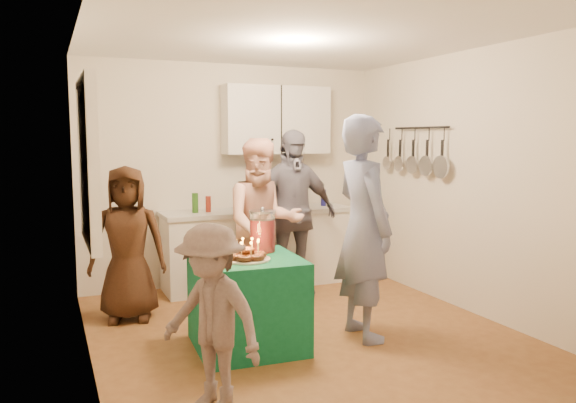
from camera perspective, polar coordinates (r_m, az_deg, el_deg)
name	(u,v)px	position (r m, az deg, el deg)	size (l,w,h in m)	color
floor	(303,333)	(5.17, 1.58, -13.18)	(4.00, 4.00, 0.00)	brown
ceiling	(304,36)	(4.94, 1.68, 16.50)	(4.00, 4.00, 0.00)	white
back_wall	(233,175)	(6.75, -5.59, 2.72)	(3.60, 3.60, 0.00)	silver
left_wall	(85,197)	(4.44, -19.91, 0.41)	(4.00, 4.00, 0.00)	silver
right_wall	(467,182)	(5.88, 17.74, 1.89)	(4.00, 4.00, 0.00)	silver
window_night	(85,162)	(4.72, -19.90, 3.79)	(0.04, 1.00, 1.20)	black
counter	(258,249)	(6.65, -3.06, -4.88)	(2.20, 0.58, 0.86)	white
countertop	(258,211)	(6.57, -3.08, -0.99)	(2.24, 0.62, 0.05)	beige
upper_cabinet	(276,120)	(6.77, -1.18, 8.27)	(1.30, 0.30, 0.80)	white
pot_rack	(419,151)	(6.36, 13.13, 5.06)	(0.12, 1.00, 0.60)	black
microwave	(280,196)	(6.66, -0.81, 0.53)	(0.50, 0.34, 0.28)	white
party_table	(247,302)	(4.74, -4.16, -10.19)	(0.85, 0.85, 0.76)	#0E603C
donut_cake	(247,249)	(4.53, -4.20, -4.86)	(0.38, 0.38, 0.18)	#381C0C
punch_jar	(262,232)	(4.85, -2.61, -3.13)	(0.22, 0.22, 0.34)	red
man_birthday	(364,228)	(4.89, 7.69, -2.65)	(0.71, 0.47, 1.94)	#7A84B1
woman_back_left	(127,244)	(5.56, -16.02, -4.12)	(0.72, 0.47, 1.48)	#593119
woman_back_center	(263,224)	(5.72, -2.53, -2.29)	(0.85, 0.66, 1.74)	#F0907D
woman_back_right	(291,214)	(6.12, 0.29, -1.25)	(1.07, 0.45, 1.83)	black
child_near_left	(212,317)	(3.68, -7.77, -11.58)	(0.78, 0.45, 1.21)	#62514E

